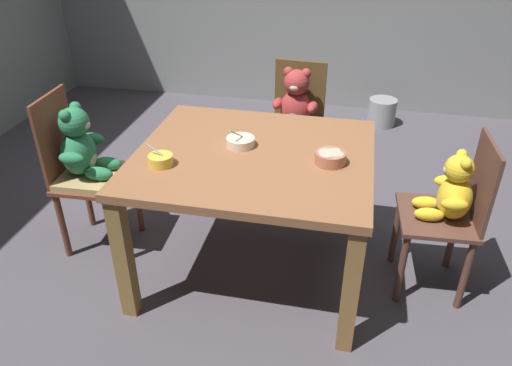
{
  "coord_description": "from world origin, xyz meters",
  "views": [
    {
      "loc": [
        0.46,
        -2.11,
        1.84
      ],
      "look_at": [
        0.0,
        0.05,
        0.52
      ],
      "focal_mm": 34.55,
      "sensor_mm": 36.0,
      "label": 1
    }
  ],
  "objects_px": {
    "teddy_chair_far_center": "(295,114)",
    "metal_pail": "(382,112)",
    "dining_table": "(254,171)",
    "teddy_chair_near_left": "(83,158)",
    "porridge_bowl_cream_center": "(240,142)",
    "porridge_bowl_yellow_near_left": "(161,160)",
    "porridge_bowl_terracotta_near_right": "(330,158)",
    "teddy_chair_near_right": "(451,201)"
  },
  "relations": [
    {
      "from": "teddy_chair_far_center",
      "to": "metal_pail",
      "type": "height_order",
      "value": "teddy_chair_far_center"
    },
    {
      "from": "dining_table",
      "to": "teddy_chair_near_left",
      "type": "bearing_deg",
      "value": 178.15
    },
    {
      "from": "teddy_chair_far_center",
      "to": "teddy_chair_near_left",
      "type": "height_order",
      "value": "teddy_chair_near_left"
    },
    {
      "from": "metal_pail",
      "to": "porridge_bowl_cream_center",
      "type": "bearing_deg",
      "value": -110.8
    },
    {
      "from": "porridge_bowl_yellow_near_left",
      "to": "porridge_bowl_cream_center",
      "type": "height_order",
      "value": "porridge_bowl_cream_center"
    },
    {
      "from": "dining_table",
      "to": "metal_pail",
      "type": "xyz_separation_m",
      "value": [
        0.71,
        2.15,
        -0.5
      ]
    },
    {
      "from": "dining_table",
      "to": "porridge_bowl_terracotta_near_right",
      "type": "bearing_deg",
      "value": -3.91
    },
    {
      "from": "porridge_bowl_cream_center",
      "to": "metal_pail",
      "type": "relative_size",
      "value": 0.6
    },
    {
      "from": "metal_pail",
      "to": "porridge_bowl_terracotta_near_right",
      "type": "bearing_deg",
      "value": -98.71
    },
    {
      "from": "dining_table",
      "to": "teddy_chair_near_right",
      "type": "relative_size",
      "value": 1.36
    },
    {
      "from": "teddy_chair_near_right",
      "to": "teddy_chair_near_left",
      "type": "relative_size",
      "value": 0.92
    },
    {
      "from": "dining_table",
      "to": "porridge_bowl_cream_center",
      "type": "xyz_separation_m",
      "value": [
        -0.08,
        0.06,
        0.13
      ]
    },
    {
      "from": "teddy_chair_near_right",
      "to": "teddy_chair_far_center",
      "type": "relative_size",
      "value": 0.97
    },
    {
      "from": "teddy_chair_near_left",
      "to": "dining_table",
      "type": "bearing_deg",
      "value": -4.33
    },
    {
      "from": "porridge_bowl_terracotta_near_right",
      "to": "metal_pail",
      "type": "bearing_deg",
      "value": 81.29
    },
    {
      "from": "dining_table",
      "to": "metal_pail",
      "type": "relative_size",
      "value": 4.72
    },
    {
      "from": "teddy_chair_far_center",
      "to": "porridge_bowl_yellow_near_left",
      "type": "bearing_deg",
      "value": -18.79
    },
    {
      "from": "dining_table",
      "to": "metal_pail",
      "type": "distance_m",
      "value": 2.32
    },
    {
      "from": "porridge_bowl_yellow_near_left",
      "to": "porridge_bowl_terracotta_near_right",
      "type": "xyz_separation_m",
      "value": [
        0.78,
        0.19,
        0.0
      ]
    },
    {
      "from": "teddy_chair_far_center",
      "to": "porridge_bowl_terracotta_near_right",
      "type": "height_order",
      "value": "teddy_chair_far_center"
    },
    {
      "from": "teddy_chair_near_right",
      "to": "porridge_bowl_cream_center",
      "type": "distance_m",
      "value": 1.08
    },
    {
      "from": "porridge_bowl_terracotta_near_right",
      "to": "teddy_chair_near_left",
      "type": "bearing_deg",
      "value": 177.58
    },
    {
      "from": "teddy_chair_far_center",
      "to": "porridge_bowl_terracotta_near_right",
      "type": "xyz_separation_m",
      "value": [
        0.3,
        -0.93,
        0.19
      ]
    },
    {
      "from": "porridge_bowl_cream_center",
      "to": "dining_table",
      "type": "bearing_deg",
      "value": -37.33
    },
    {
      "from": "porridge_bowl_terracotta_near_right",
      "to": "porridge_bowl_cream_center",
      "type": "height_order",
      "value": "porridge_bowl_cream_center"
    },
    {
      "from": "dining_table",
      "to": "porridge_bowl_cream_center",
      "type": "relative_size",
      "value": 7.87
    },
    {
      "from": "teddy_chair_far_center",
      "to": "porridge_bowl_terracotta_near_right",
      "type": "relative_size",
      "value": 5.95
    },
    {
      "from": "dining_table",
      "to": "porridge_bowl_terracotta_near_right",
      "type": "distance_m",
      "value": 0.4
    },
    {
      "from": "dining_table",
      "to": "teddy_chair_near_right",
      "type": "bearing_deg",
      "value": 3.69
    },
    {
      "from": "dining_table",
      "to": "teddy_chair_near_left",
      "type": "xyz_separation_m",
      "value": [
        -0.97,
        0.03,
        -0.05
      ]
    },
    {
      "from": "teddy_chair_near_right",
      "to": "porridge_bowl_terracotta_near_right",
      "type": "bearing_deg",
      "value": 5.35
    },
    {
      "from": "dining_table",
      "to": "teddy_chair_far_center",
      "type": "distance_m",
      "value": 0.91
    },
    {
      "from": "dining_table",
      "to": "teddy_chair_near_left",
      "type": "distance_m",
      "value": 0.97
    },
    {
      "from": "porridge_bowl_yellow_near_left",
      "to": "porridge_bowl_cream_center",
      "type": "relative_size",
      "value": 0.85
    },
    {
      "from": "porridge_bowl_cream_center",
      "to": "teddy_chair_near_left",
      "type": "bearing_deg",
      "value": -177.91
    },
    {
      "from": "teddy_chair_near_left",
      "to": "porridge_bowl_terracotta_near_right",
      "type": "xyz_separation_m",
      "value": [
        1.34,
        -0.06,
        0.18
      ]
    },
    {
      "from": "metal_pail",
      "to": "porridge_bowl_yellow_near_left",
      "type": "bearing_deg",
      "value": -115.21
    },
    {
      "from": "porridge_bowl_yellow_near_left",
      "to": "porridge_bowl_terracotta_near_right",
      "type": "height_order",
      "value": "porridge_bowl_yellow_near_left"
    },
    {
      "from": "teddy_chair_near_right",
      "to": "porridge_bowl_terracotta_near_right",
      "type": "relative_size",
      "value": 5.78
    },
    {
      "from": "porridge_bowl_terracotta_near_right",
      "to": "porridge_bowl_cream_center",
      "type": "bearing_deg",
      "value": 169.01
    },
    {
      "from": "teddy_chair_near_left",
      "to": "porridge_bowl_cream_center",
      "type": "distance_m",
      "value": 0.9
    },
    {
      "from": "teddy_chair_far_center",
      "to": "dining_table",
      "type": "bearing_deg",
      "value": -0.47
    }
  ]
}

